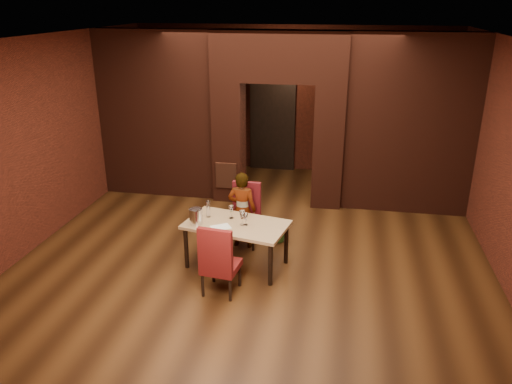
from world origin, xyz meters
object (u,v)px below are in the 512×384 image
(dining_table, at_px, (237,244))
(wine_glass_c, at_px, (242,218))
(person_seated, at_px, (242,210))
(water_bottle, at_px, (208,209))
(chair_near, at_px, (221,258))
(wine_glass_b, at_px, (246,219))
(potted_plant, at_px, (279,230))
(chair_far, at_px, (244,215))
(wine_glass_a, at_px, (231,212))
(wine_bucket, at_px, (196,216))

(dining_table, distance_m, wine_glass_c, 0.46)
(person_seated, distance_m, water_bottle, 0.66)
(chair_near, distance_m, wine_glass_c, 0.76)
(wine_glass_b, xyz_separation_m, potted_plant, (0.37, 0.93, -0.58))
(potted_plant, bearing_deg, wine_glass_b, -111.53)
(chair_far, distance_m, person_seated, 0.14)
(dining_table, xyz_separation_m, wine_glass_b, (0.14, -0.03, 0.43))
(chair_near, distance_m, wine_glass_a, 0.94)
(chair_far, distance_m, wine_glass_b, 0.79)
(dining_table, xyz_separation_m, chair_far, (-0.03, 0.69, 0.16))
(chair_near, relative_size, potted_plant, 2.59)
(dining_table, bearing_deg, chair_far, 103.97)
(chair_near, xyz_separation_m, wine_glass_a, (-0.06, 0.90, 0.27))
(chair_far, xyz_separation_m, wine_glass_c, (0.13, -0.74, 0.29))
(wine_glass_c, bearing_deg, chair_near, -102.02)
(chair_far, distance_m, water_bottle, 0.76)
(chair_far, height_order, wine_glass_b, chair_far)
(water_bottle, bearing_deg, dining_table, -18.57)
(chair_near, bearing_deg, wine_glass_c, -95.46)
(potted_plant, bearing_deg, dining_table, -119.59)
(wine_glass_b, distance_m, water_bottle, 0.63)
(person_seated, bearing_deg, wine_bucket, 59.86)
(wine_bucket, bearing_deg, person_seated, 56.00)
(wine_glass_b, xyz_separation_m, wine_bucket, (-0.71, -0.10, 0.02))
(potted_plant, bearing_deg, person_seated, -154.71)
(wine_glass_b, relative_size, wine_bucket, 0.79)
(chair_far, relative_size, wine_glass_c, 4.56)
(wine_glass_a, xyz_separation_m, water_bottle, (-0.35, -0.01, 0.03))
(wine_bucket, bearing_deg, wine_glass_b, 7.68)
(wine_glass_b, height_order, wine_bucket, wine_bucket)
(wine_glass_b, bearing_deg, chair_far, 103.71)
(wine_bucket, bearing_deg, potted_plant, 43.65)
(wine_glass_b, height_order, potted_plant, wine_glass_b)
(person_seated, distance_m, potted_plant, 0.75)
(wine_glass_a, bearing_deg, chair_far, 81.45)
(chair_near, distance_m, water_bottle, 1.02)
(wine_glass_b, bearing_deg, potted_plant, 68.47)
(wine_glass_a, bearing_deg, wine_bucket, -147.25)
(chair_far, distance_m, chair_near, 1.43)
(wine_bucket, bearing_deg, wine_glass_a, 32.75)
(wine_glass_a, distance_m, wine_glass_b, 0.32)
(wine_glass_c, relative_size, wine_bucket, 0.95)
(dining_table, bearing_deg, wine_glass_b, 0.38)
(wine_glass_b, height_order, water_bottle, water_bottle)
(person_seated, xyz_separation_m, water_bottle, (-0.41, -0.48, 0.19))
(wine_bucket, distance_m, water_bottle, 0.30)
(chair_near, relative_size, water_bottle, 3.84)
(chair_far, xyz_separation_m, wine_glass_b, (0.18, -0.72, 0.27))
(wine_glass_b, bearing_deg, water_bottle, 163.20)
(dining_table, relative_size, wine_glass_b, 7.94)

